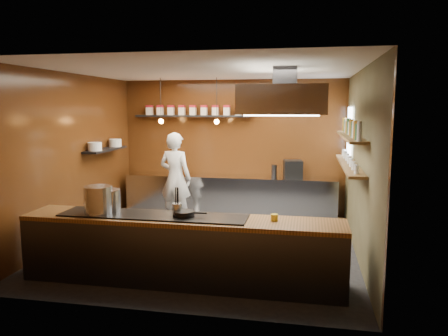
% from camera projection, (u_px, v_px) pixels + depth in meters
% --- Properties ---
extents(floor, '(5.00, 5.00, 0.00)m').
position_uv_depth(floor, '(208.00, 246.00, 7.59)').
color(floor, black).
rests_on(floor, ground).
extents(back_wall, '(5.00, 0.00, 5.00)m').
position_uv_depth(back_wall, '(233.00, 147.00, 9.81)').
color(back_wall, '#361609').
rests_on(back_wall, ground).
extents(left_wall, '(0.00, 5.00, 5.00)m').
position_uv_depth(left_wall, '(72.00, 157.00, 7.85)').
color(left_wall, '#361609').
rests_on(left_wall, ground).
extents(right_wall, '(0.00, 5.00, 5.00)m').
position_uv_depth(right_wall, '(361.00, 164.00, 6.91)').
color(right_wall, '#454127').
rests_on(right_wall, ground).
extents(ceiling, '(5.00, 5.00, 0.00)m').
position_uv_depth(ceiling, '(207.00, 70.00, 7.17)').
color(ceiling, silver).
rests_on(ceiling, back_wall).
extents(window_pane, '(0.00, 1.00, 1.00)m').
position_uv_depth(window_pane, '(349.00, 133.00, 8.51)').
color(window_pane, white).
rests_on(window_pane, right_wall).
extents(prep_counter, '(4.60, 0.65, 0.90)m').
position_uv_depth(prep_counter, '(230.00, 196.00, 9.63)').
color(prep_counter, silver).
rests_on(prep_counter, floor).
extents(pass_counter, '(4.40, 0.72, 0.94)m').
position_uv_depth(pass_counter, '(181.00, 250.00, 5.97)').
color(pass_counter, '#38383D').
rests_on(pass_counter, floor).
extents(tin_shelf, '(2.60, 0.26, 0.04)m').
position_uv_depth(tin_shelf, '(192.00, 116.00, 9.74)').
color(tin_shelf, black).
rests_on(tin_shelf, back_wall).
extents(plate_shelf, '(0.30, 1.40, 0.04)m').
position_uv_depth(plate_shelf, '(106.00, 150.00, 8.78)').
color(plate_shelf, black).
rests_on(plate_shelf, left_wall).
extents(bottle_shelf_upper, '(0.26, 2.80, 0.04)m').
position_uv_depth(bottle_shelf_upper, '(350.00, 136.00, 7.17)').
color(bottle_shelf_upper, brown).
rests_on(bottle_shelf_upper, right_wall).
extents(bottle_shelf_lower, '(0.26, 2.80, 0.04)m').
position_uv_depth(bottle_shelf_lower, '(349.00, 165.00, 7.24)').
color(bottle_shelf_lower, brown).
rests_on(bottle_shelf_lower, right_wall).
extents(extractor_hood, '(1.20, 2.00, 0.72)m').
position_uv_depth(extractor_hood, '(285.00, 100.00, 6.60)').
color(extractor_hood, '#38383D').
rests_on(extractor_hood, ceiling).
extents(pendant_left, '(0.10, 0.10, 0.95)m').
position_uv_depth(pendant_left, '(161.00, 119.00, 9.20)').
color(pendant_left, black).
rests_on(pendant_left, ceiling).
extents(pendant_right, '(0.10, 0.10, 0.95)m').
position_uv_depth(pendant_right, '(217.00, 119.00, 8.98)').
color(pendant_right, black).
rests_on(pendant_right, ceiling).
extents(storage_tins, '(2.43, 0.13, 0.22)m').
position_uv_depth(storage_tins, '(199.00, 110.00, 9.70)').
color(storage_tins, beige).
rests_on(storage_tins, tin_shelf).
extents(plate_stacks, '(0.26, 1.16, 0.16)m').
position_uv_depth(plate_stacks, '(106.00, 145.00, 8.77)').
color(plate_stacks, white).
rests_on(plate_stacks, plate_shelf).
extents(bottles, '(0.06, 2.66, 0.24)m').
position_uv_depth(bottles, '(350.00, 128.00, 7.15)').
color(bottles, silver).
rests_on(bottles, bottle_shelf_upper).
extents(wine_glasses, '(0.07, 2.37, 0.13)m').
position_uv_depth(wine_glasses, '(349.00, 160.00, 7.22)').
color(wine_glasses, silver).
rests_on(wine_glasses, bottle_shelf_lower).
extents(stockpot_large, '(0.46, 0.46, 0.38)m').
position_uv_depth(stockpot_large, '(98.00, 200.00, 6.04)').
color(stockpot_large, '#B8BABF').
rests_on(stockpot_large, pass_counter).
extents(stockpot_small, '(0.42, 0.42, 0.31)m').
position_uv_depth(stockpot_small, '(109.00, 200.00, 6.16)').
color(stockpot_small, silver).
rests_on(stockpot_small, pass_counter).
extents(utensil_crock, '(0.16, 0.16, 0.16)m').
position_uv_depth(utensil_crock, '(177.00, 209.00, 5.92)').
color(utensil_crock, silver).
rests_on(utensil_crock, pass_counter).
extents(frying_pan, '(0.46, 0.29, 0.07)m').
position_uv_depth(frying_pan, '(184.00, 214.00, 5.87)').
color(frying_pan, black).
rests_on(frying_pan, pass_counter).
extents(butter_jar, '(0.12, 0.12, 0.09)m').
position_uv_depth(butter_jar, '(274.00, 217.00, 5.72)').
color(butter_jar, yellow).
rests_on(butter_jar, pass_counter).
extents(espresso_machine, '(0.43, 0.42, 0.38)m').
position_uv_depth(espresso_machine, '(293.00, 169.00, 9.26)').
color(espresso_machine, black).
rests_on(espresso_machine, prep_counter).
extents(chef, '(0.77, 0.58, 1.89)m').
position_uv_depth(chef, '(175.00, 178.00, 8.96)').
color(chef, silver).
rests_on(chef, floor).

